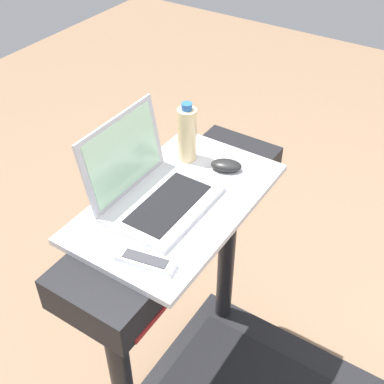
{
  "coord_description": "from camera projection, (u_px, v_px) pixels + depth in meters",
  "views": [
    {
      "loc": [
        -0.94,
        0.04,
        2.04
      ],
      "look_at": [
        0.0,
        0.65,
        1.12
      ],
      "focal_mm": 46.87,
      "sensor_mm": 36.0,
      "label": 1
    }
  ],
  "objects": [
    {
      "name": "tv_remote",
      "position": [
        146.0,
        261.0,
        1.29
      ],
      "size": [
        0.08,
        0.17,
        0.02
      ],
      "color": "silver",
      "rests_on": "desk_board"
    },
    {
      "name": "desk_board",
      "position": [
        178.0,
        202.0,
        1.51
      ],
      "size": [
        0.67,
        0.41,
        0.02
      ],
      "primitive_type": "cube",
      "color": "silver",
      "rests_on": "treadmill_base"
    },
    {
      "name": "computer_mouse",
      "position": [
        226.0,
        165.0,
        1.61
      ],
      "size": [
        0.09,
        0.12,
        0.03
      ],
      "primitive_type": "ellipsoid",
      "rotation": [
        0.0,
        0.0,
        0.39
      ],
      "color": "black",
      "rests_on": "desk_board"
    },
    {
      "name": "water_bottle",
      "position": [
        187.0,
        134.0,
        1.61
      ],
      "size": [
        0.06,
        0.06,
        0.21
      ],
      "color": "beige",
      "rests_on": "desk_board"
    },
    {
      "name": "laptop",
      "position": [
        151.0,
        188.0,
        1.46
      ],
      "size": [
        0.33,
        0.28,
        0.25
      ],
      "rotation": [
        0.0,
        0.0,
        -0.0
      ],
      "color": "#B7B7BC",
      "rests_on": "desk_board"
    }
  ]
}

